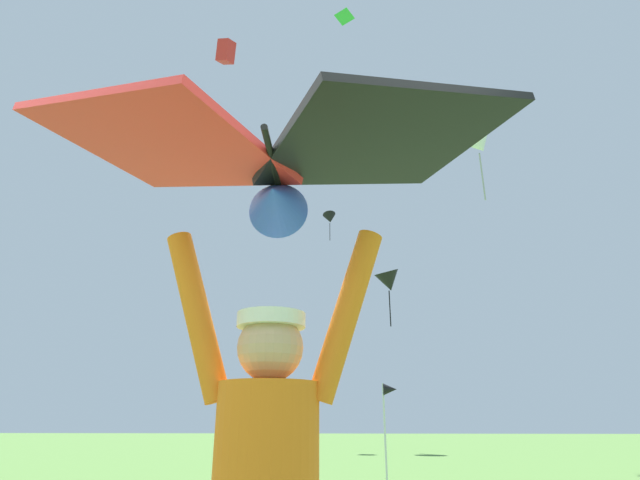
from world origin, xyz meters
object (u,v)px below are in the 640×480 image
at_px(held_stunt_kite, 274,158).
at_px(distant_kite_black_high_right, 389,281).
at_px(marker_flag, 389,397).
at_px(distant_kite_green_high_left, 344,16).
at_px(distant_kite_white_mid_left, 478,141).
at_px(distant_kite_red_overhead_distant, 226,52).
at_px(distant_kite_black_mid_right, 330,218).
at_px(distant_kite_black_low_left, 457,99).

relative_size(held_stunt_kite, distant_kite_black_high_right, 0.59).
distance_m(held_stunt_kite, marker_flag, 9.02).
relative_size(held_stunt_kite, distant_kite_green_high_left, 2.27).
bearing_deg(marker_flag, distant_kite_white_mid_left, 49.89).
height_order(distant_kite_black_high_right, distant_kite_green_high_left, distant_kite_green_high_left).
xyz_separation_m(distant_kite_red_overhead_distant, distant_kite_green_high_left, (3.72, 5.46, 6.63)).
bearing_deg(distant_kite_white_mid_left, distant_kite_black_high_right, 103.69).
height_order(held_stunt_kite, distant_kite_black_mid_right, distant_kite_black_mid_right).
relative_size(distant_kite_black_high_right, marker_flag, 1.59).
distance_m(held_stunt_kite, distant_kite_green_high_left, 22.87).
xyz_separation_m(distant_kite_black_high_right, distant_kite_green_high_left, (-2.04, -7.90, 10.41)).
height_order(distant_kite_black_low_left, distant_kite_green_high_left, distant_kite_green_high_left).
bearing_deg(distant_kite_black_high_right, distant_kite_black_low_left, -56.96).
distance_m(distant_kite_white_mid_left, distant_kite_black_high_right, 10.78).
height_order(distant_kite_black_low_left, marker_flag, distant_kite_black_low_left).
height_order(distant_kite_red_overhead_distant, distant_kite_green_high_left, distant_kite_green_high_left).
xyz_separation_m(distant_kite_black_high_right, distant_kite_red_overhead_distant, (-5.76, -13.36, 3.78)).
bearing_deg(marker_flag, distant_kite_black_mid_right, 96.46).
height_order(distant_kite_black_low_left, distant_kite_black_mid_right, distant_kite_black_low_left).
xyz_separation_m(held_stunt_kite, distant_kite_black_low_left, (5.69, 18.61, 13.74)).
relative_size(held_stunt_kite, distant_kite_red_overhead_distant, 2.22).
xyz_separation_m(distant_kite_black_mid_right, distant_kite_green_high_left, (1.14, -9.61, 5.96)).
distance_m(held_stunt_kite, distant_kite_black_high_right, 24.62).
bearing_deg(distant_kite_green_high_left, distant_kite_black_low_left, 27.11).
bearing_deg(distant_kite_black_mid_right, distant_kite_black_high_right, -28.31).
relative_size(distant_kite_white_mid_left, distant_kite_green_high_left, 3.57).
xyz_separation_m(distant_kite_white_mid_left, distant_kite_black_low_left, (0.84, 5.12, 5.51)).
relative_size(distant_kite_black_low_left, distant_kite_black_mid_right, 1.26).
bearing_deg(distant_kite_green_high_left, distant_kite_black_mid_right, 96.76).
height_order(distant_kite_white_mid_left, distant_kite_black_high_right, distant_kite_white_mid_left).
bearing_deg(distant_kite_white_mid_left, held_stunt_kite, -109.77).
bearing_deg(distant_kite_green_high_left, distant_kite_black_high_right, 75.51).
relative_size(distant_kite_red_overhead_distant, marker_flag, 0.42).
bearing_deg(marker_flag, distant_kite_black_low_left, 64.25).
relative_size(distant_kite_black_high_right, distant_kite_black_mid_right, 1.74).
bearing_deg(distant_kite_black_high_right, held_stunt_kite, -95.64).
xyz_separation_m(distant_kite_red_overhead_distant, distant_kite_black_mid_right, (2.58, 15.08, 0.67)).
distance_m(distant_kite_black_mid_right, distant_kite_green_high_left, 11.37).
bearing_deg(distant_kite_black_high_right, distant_kite_white_mid_left, -76.31).
height_order(distant_kite_red_overhead_distant, marker_flag, distant_kite_red_overhead_distant).
bearing_deg(distant_kite_black_low_left, distant_kite_black_high_right, 123.04).
xyz_separation_m(distant_kite_black_mid_right, marker_flag, (1.87, -16.51, -10.99)).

